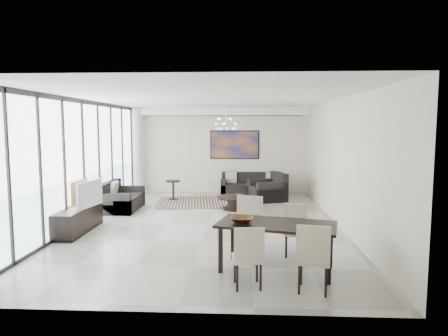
# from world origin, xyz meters

# --- Properties ---
(room_shell) EXTENTS (6.00, 9.00, 2.90)m
(room_shell) POSITION_xyz_m (0.46, 0.00, 1.45)
(room_shell) COLOR #A8A39B
(room_shell) RESTS_ON ground
(window_wall) EXTENTS (0.37, 8.95, 2.90)m
(window_wall) POSITION_xyz_m (-2.86, 0.00, 1.47)
(window_wall) COLOR silver
(window_wall) RESTS_ON floor
(soffit) EXTENTS (5.98, 0.40, 0.26)m
(soffit) POSITION_xyz_m (0.00, 4.30, 2.77)
(soffit) COLOR white
(soffit) RESTS_ON room_shell
(painting) EXTENTS (1.68, 0.04, 0.98)m
(painting) POSITION_xyz_m (0.50, 4.47, 1.65)
(painting) COLOR #B25E18
(painting) RESTS_ON room_shell
(chandelier) EXTENTS (0.66, 0.66, 0.71)m
(chandelier) POSITION_xyz_m (0.30, 2.50, 2.35)
(chandelier) COLOR silver
(chandelier) RESTS_ON room_shell
(rug) EXTENTS (2.78, 2.27, 0.01)m
(rug) POSITION_xyz_m (-0.47, 2.60, 0.01)
(rug) COLOR black
(rug) RESTS_ON floor
(coffee_table) EXTENTS (1.01, 1.01, 0.35)m
(coffee_table) POSITION_xyz_m (0.59, 1.67, 0.20)
(coffee_table) COLOR black
(coffee_table) RESTS_ON floor
(bowl_coffee) EXTENTS (0.25, 0.25, 0.07)m
(bowl_coffee) POSITION_xyz_m (0.65, 1.67, 0.39)
(bowl_coffee) COLOR brown
(bowl_coffee) RESTS_ON coffee_table
(sofa_main) EXTENTS (2.00, 0.82, 0.73)m
(sofa_main) POSITION_xyz_m (1.07, 4.07, 0.25)
(sofa_main) COLOR black
(sofa_main) RESTS_ON floor
(loveseat) EXTENTS (0.87, 1.54, 0.77)m
(loveseat) POSITION_xyz_m (-2.55, 1.45, 0.26)
(loveseat) COLOR black
(loveseat) RESTS_ON floor
(armchair) EXTENTS (1.23, 1.26, 0.85)m
(armchair) POSITION_xyz_m (1.59, 3.06, 0.29)
(armchair) COLOR black
(armchair) RESTS_ON floor
(side_table) EXTENTS (0.44, 0.44, 0.60)m
(side_table) POSITION_xyz_m (-1.38, 3.05, 0.41)
(side_table) COLOR black
(side_table) RESTS_ON floor
(tv_console) EXTENTS (0.48, 1.72, 0.54)m
(tv_console) POSITION_xyz_m (-2.76, -0.87, 0.27)
(tv_console) COLOR black
(tv_console) RESTS_ON floor
(television) EXTENTS (0.27, 1.00, 0.57)m
(television) POSITION_xyz_m (-2.60, -0.79, 0.82)
(television) COLOR gray
(television) RESTS_ON tv_console
(dining_table) EXTENTS (2.00, 1.33, 0.76)m
(dining_table) POSITION_xyz_m (1.35, -2.97, 0.68)
(dining_table) COLOR black
(dining_table) RESTS_ON floor
(dining_chair_sw) EXTENTS (0.46, 0.46, 0.91)m
(dining_chair_sw) POSITION_xyz_m (0.90, -3.74, 0.52)
(dining_chair_sw) COLOR beige
(dining_chair_sw) RESTS_ON floor
(dining_chair_se) EXTENTS (0.53, 0.53, 0.97)m
(dining_chair_se) POSITION_xyz_m (1.77, -3.84, 0.56)
(dining_chair_se) COLOR beige
(dining_chair_se) RESTS_ON floor
(dining_chair_nw) EXTENTS (0.57, 0.57, 1.03)m
(dining_chair_nw) POSITION_xyz_m (0.91, -2.12, 0.59)
(dining_chair_nw) COLOR beige
(dining_chair_nw) RESTS_ON floor
(dining_chair_ne) EXTENTS (0.45, 0.45, 0.90)m
(dining_chair_ne) POSITION_xyz_m (1.75, -2.13, 0.51)
(dining_chair_ne) COLOR beige
(dining_chair_ne) RESTS_ON floor
(bowl_dining) EXTENTS (0.39, 0.39, 0.09)m
(bowl_dining) POSITION_xyz_m (0.80, -2.97, 0.81)
(bowl_dining) COLOR brown
(bowl_dining) RESTS_ON dining_table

